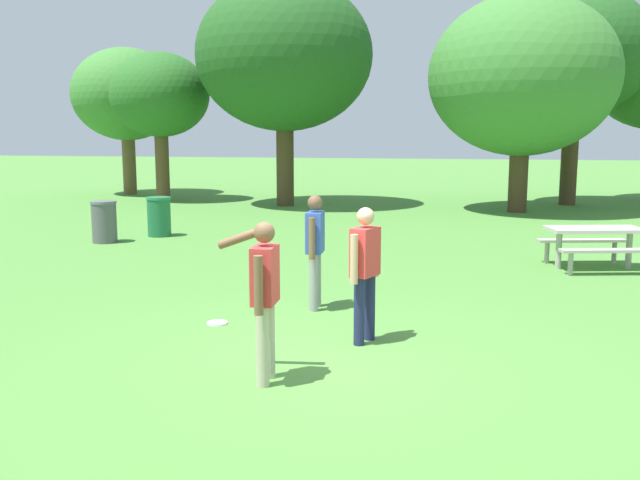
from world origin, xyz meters
TOP-DOWN VIEW (x-y plane):
  - ground_plane at (0.00, 0.00)m, footprint 120.00×120.00m
  - person_thrower at (-0.49, -0.60)m, footprint 0.69×0.61m
  - person_catcher at (-0.61, 2.37)m, footprint 0.24×0.61m
  - person_bystander at (0.31, 0.92)m, footprint 0.34×0.58m
  - frisbee at (-1.71, 1.31)m, footprint 0.27×0.27m
  - picnic_table_near at (3.83, 6.31)m, footprint 1.99×1.79m
  - trash_can_beside_table at (-5.82, 8.42)m, footprint 0.59×0.59m
  - trash_can_further_along at (-6.63, 7.24)m, footprint 0.59×0.59m
  - tree_tall_left at (-11.98, 18.91)m, footprint 4.32×4.32m
  - tree_broad_center at (-9.50, 16.68)m, footprint 3.58×3.58m
  - tree_far_right at (-4.62, 15.92)m, footprint 5.94×5.94m
  - tree_slender_mid at (3.10, 15.59)m, footprint 5.82×5.82m
  - tree_back_left at (4.97, 18.21)m, footprint 5.06×5.06m

SIDE VIEW (x-z plane):
  - ground_plane at x=0.00m, z-range 0.00..0.00m
  - frisbee at x=-1.71m, z-range 0.00..0.03m
  - trash_can_beside_table at x=-5.82m, z-range 0.00..0.96m
  - trash_can_further_along at x=-6.63m, z-range 0.00..0.96m
  - picnic_table_near at x=3.83m, z-range 0.18..0.95m
  - person_catcher at x=-0.61m, z-range 0.12..1.76m
  - person_bystander at x=0.31m, z-range 0.12..1.76m
  - person_thrower at x=-0.49m, z-range 0.14..1.78m
  - tree_broad_center at x=-9.50m, z-range 1.13..6.51m
  - tree_tall_left at x=-11.98m, z-range 1.06..6.92m
  - tree_slender_mid at x=3.10m, z-range 0.87..7.59m
  - tree_far_right at x=-4.62m, z-range 1.25..8.84m
  - tree_back_left at x=4.97m, z-range 1.47..8.79m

